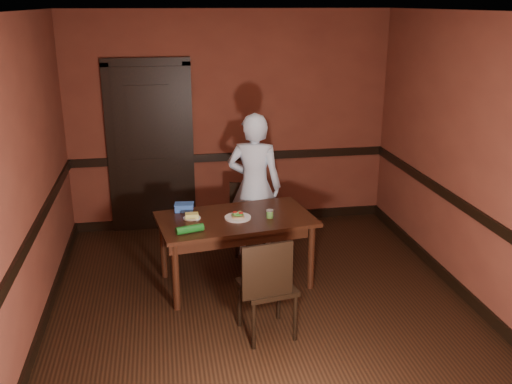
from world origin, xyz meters
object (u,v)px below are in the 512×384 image
object	(u,v)px
cheese_saucer	(192,216)
person	(254,186)
chair_far	(252,220)
food_tub	(184,207)
chair_near	(267,285)
dining_table	(236,250)
sandwich_plate	(238,217)
sauce_jar	(270,214)

from	to	relation	value
cheese_saucer	person	bearing A→B (deg)	39.17
chair_far	person	xyz separation A→B (m)	(0.02, -0.06, 0.43)
food_tub	chair_far	bearing A→B (deg)	36.29
chair_near	food_tub	world-z (taller)	chair_near
person	food_tub	world-z (taller)	person
food_tub	cheese_saucer	bearing A→B (deg)	-67.24
cheese_saucer	chair_near	bearing A→B (deg)	-61.43
dining_table	sandwich_plate	xyz separation A→B (m)	(0.02, -0.03, 0.38)
person	food_tub	bearing A→B (deg)	43.38
chair_far	sandwich_plate	world-z (taller)	chair_far
chair_near	chair_far	bearing A→B (deg)	-105.06
dining_table	sauce_jar	world-z (taller)	sauce_jar
chair_far	person	world-z (taller)	person
chair_far	sandwich_plate	xyz separation A→B (m)	(-0.26, -0.73, 0.34)
person	food_tub	distance (m)	0.88
sauce_jar	food_tub	bearing A→B (deg)	157.83
sandwich_plate	food_tub	distance (m)	0.60
sandwich_plate	sauce_jar	xyz separation A→B (m)	(0.32, -0.04, 0.02)
chair_near	food_tub	bearing A→B (deg)	-73.71
sandwich_plate	food_tub	xyz separation A→B (m)	(-0.52, 0.30, 0.02)
sandwich_plate	sauce_jar	size ratio (longest dim) A/B	3.15
person	food_tub	size ratio (longest dim) A/B	7.82
person	sandwich_plate	bearing A→B (deg)	85.82
dining_table	food_tub	world-z (taller)	food_tub
dining_table	chair_near	world-z (taller)	chair_near
food_tub	chair_near	bearing A→B (deg)	-56.40
chair_near	food_tub	size ratio (longest dim) A/B	4.44
chair_far	chair_near	distance (m)	1.71
person	sauce_jar	bearing A→B (deg)	111.48
person	dining_table	bearing A→B (deg)	83.34
dining_table	sandwich_plate	world-z (taller)	sandwich_plate
dining_table	cheese_saucer	world-z (taller)	cheese_saucer
sandwich_plate	sauce_jar	world-z (taller)	sauce_jar
chair_far	cheese_saucer	size ratio (longest dim) A/B	4.62
cheese_saucer	sandwich_plate	bearing A→B (deg)	-9.40
chair_near	cheese_saucer	bearing A→B (deg)	-71.58
sandwich_plate	dining_table	bearing A→B (deg)	125.37
chair_far	chair_near	bearing A→B (deg)	-79.12
sandwich_plate	cheese_saucer	size ratio (longest dim) A/B	1.53
sandwich_plate	cheese_saucer	xyz separation A→B (m)	(-0.45, 0.07, 0.00)
sandwich_plate	food_tub	size ratio (longest dim) A/B	1.25
dining_table	person	world-z (taller)	person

